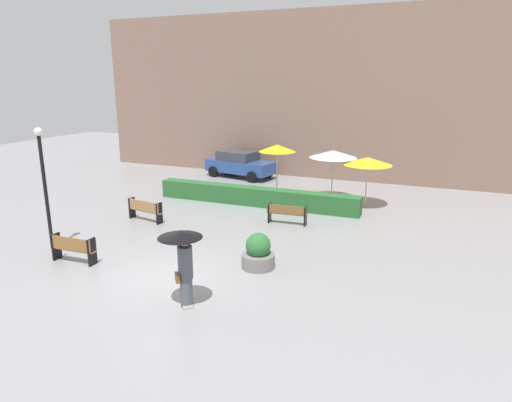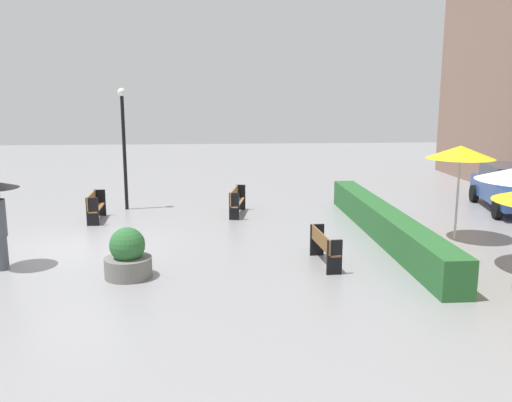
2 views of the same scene
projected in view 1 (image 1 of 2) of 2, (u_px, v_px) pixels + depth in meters
The scene contains 13 objects.
ground_plane at pixel (166, 277), 13.49m from camera, with size 60.00×60.00×0.00m, color gray.
bench_back_row at pixel (287, 213), 18.29m from camera, with size 1.65×0.47×0.81m.
bench_far_left at pixel (145, 209), 18.69m from camera, with size 1.74×0.62×0.89m.
bench_near_left at pixel (73, 248), 14.42m from camera, with size 1.56×0.43×0.88m.
pedestrian_with_umbrella at pixel (183, 255), 11.36m from camera, with size 1.13×1.13×2.07m.
planter_pot at pixel (258, 253), 14.04m from camera, with size 1.05×1.05×1.13m.
lamp_post at pixel (44, 177), 15.17m from camera, with size 0.28×0.28×4.21m.
patio_umbrella_yellow at pixel (277, 148), 22.14m from camera, with size 1.82×1.82×2.64m.
patio_umbrella_white at pixel (333, 154), 21.48m from camera, with size 2.26×2.26×2.46m.
patio_umbrella_yellow_far at pixel (368, 161), 20.45m from camera, with size 2.21×2.21×2.32m.
hedge_strip at pixel (255, 196), 21.09m from camera, with size 9.82×0.70×0.85m, color #28602D.
building_facade at pixel (313, 96), 26.53m from camera, with size 28.00×1.20×9.59m, color #846656.
parked_car at pixel (240, 164), 27.18m from camera, with size 4.46×2.63×1.57m.
Camera 1 is at (7.23, -10.47, 5.71)m, focal length 31.55 mm.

